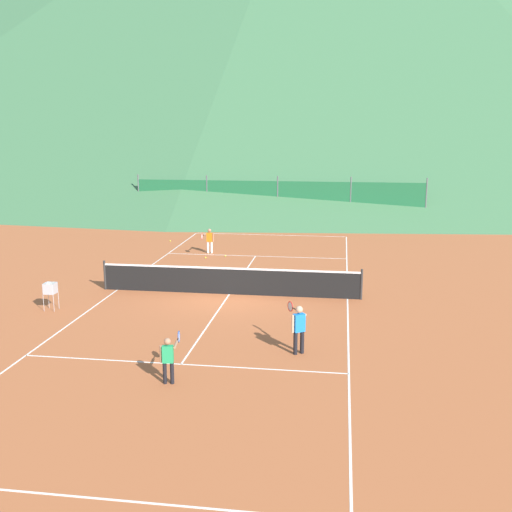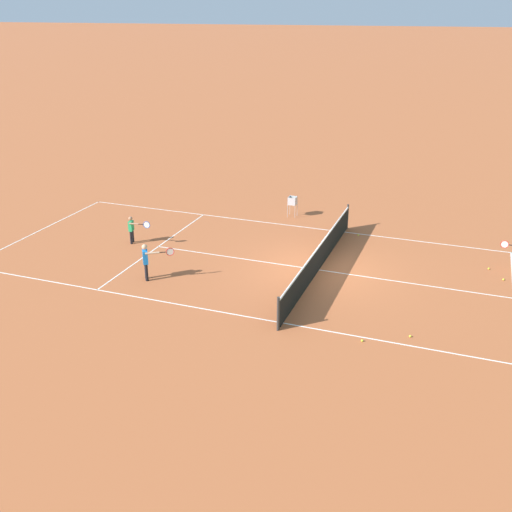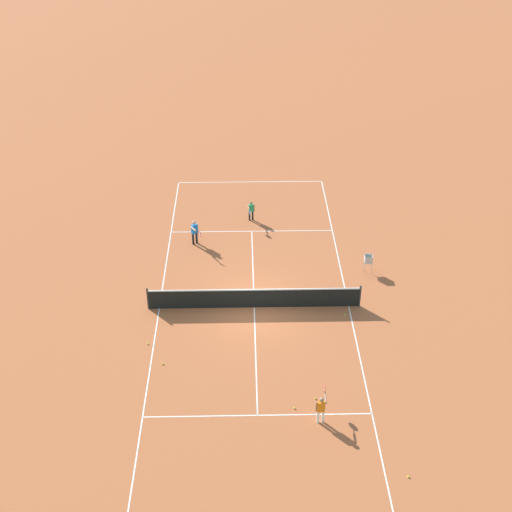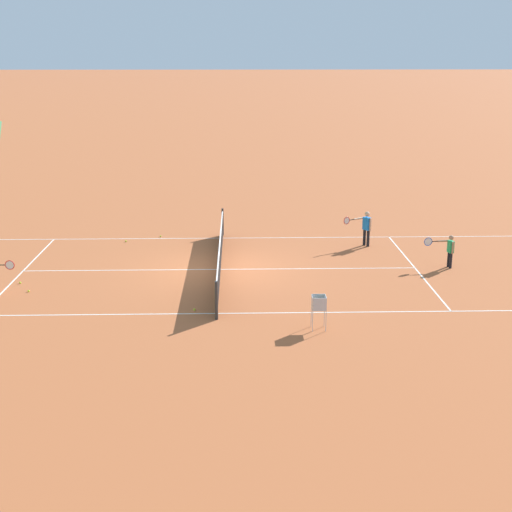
% 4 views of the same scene
% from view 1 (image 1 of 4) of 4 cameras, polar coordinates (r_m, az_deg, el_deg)
% --- Properties ---
extents(ground_plane, '(600.00, 600.00, 0.00)m').
position_cam_1_polar(ground_plane, '(21.03, -2.55, -3.65)').
color(ground_plane, '#B25B33').
extents(court_line_markings, '(8.25, 23.85, 0.01)m').
position_cam_1_polar(court_line_markings, '(21.03, -2.55, -3.65)').
color(court_line_markings, white).
rests_on(court_line_markings, ground).
extents(tennis_net, '(9.18, 0.08, 1.06)m').
position_cam_1_polar(tennis_net, '(20.90, -2.57, -2.34)').
color(tennis_net, '#2D2D2D').
rests_on(tennis_net, ground).
extents(windscreen_fence_far, '(17.28, 0.08, 2.90)m').
position_cam_1_polar(windscreen_fence_far, '(35.85, 2.06, 5.08)').
color(windscreen_fence_far, '#1E6038').
rests_on(windscreen_fence_far, ground).
extents(player_far_service, '(0.57, 1.06, 1.29)m').
position_cam_1_polar(player_far_service, '(15.49, 4.06, -6.62)').
color(player_far_service, black).
rests_on(player_far_service, ground).
extents(player_near_baseline, '(0.37, 0.96, 1.09)m').
position_cam_1_polar(player_near_baseline, '(13.92, -8.31, -9.41)').
color(player_near_baseline, black).
rests_on(player_near_baseline, ground).
extents(player_far_baseline, '(0.40, 0.97, 1.15)m').
position_cam_1_polar(player_far_baseline, '(27.72, -4.49, 1.62)').
color(player_far_baseline, white).
rests_on(player_far_baseline, ground).
extents(tennis_ball_by_net_left, '(0.07, 0.07, 0.07)m').
position_cam_1_polar(tennis_ball_by_net_left, '(22.62, -11.93, -2.69)').
color(tennis_ball_by_net_left, '#CCE033').
rests_on(tennis_ball_by_net_left, ground).
extents(tennis_ball_far_corner, '(0.07, 0.07, 0.07)m').
position_cam_1_polar(tennis_ball_far_corner, '(27.08, -2.93, 0.01)').
color(tennis_ball_far_corner, '#CCE033').
rests_on(tennis_ball_far_corner, ground).
extents(tennis_ball_service_box, '(0.07, 0.07, 0.07)m').
position_cam_1_polar(tennis_ball_service_box, '(22.98, 9.27, -2.34)').
color(tennis_ball_service_box, '#CCE033').
rests_on(tennis_ball_service_box, ground).
extents(tennis_ball_mid_court, '(0.07, 0.07, 0.07)m').
position_cam_1_polar(tennis_ball_mid_court, '(30.91, -8.17, 1.43)').
color(tennis_ball_mid_court, '#CCE033').
rests_on(tennis_ball_mid_court, ground).
extents(tennis_ball_alley_left, '(0.07, 0.07, 0.07)m').
position_cam_1_polar(tennis_ball_alley_left, '(26.79, -4.81, -0.15)').
color(tennis_ball_alley_left, '#CCE033').
rests_on(tennis_ball_alley_left, ground).
extents(tennis_ball_near_corner, '(0.07, 0.07, 0.07)m').
position_cam_1_polar(tennis_ball_near_corner, '(24.16, 7.55, -1.58)').
color(tennis_ball_near_corner, '#CCE033').
rests_on(tennis_ball_near_corner, ground).
extents(ball_hopper, '(0.36, 0.36, 0.89)m').
position_cam_1_polar(ball_hopper, '(20.15, -18.99, -3.08)').
color(ball_hopper, '#B7B7BC').
rests_on(ball_hopper, ground).
extents(alpine_chalet, '(13.00, 10.00, 11.20)m').
position_cam_1_polar(alpine_chalet, '(65.99, -2.92, 12.24)').
color(alpine_chalet, '#C6B28E').
rests_on(alpine_chalet, ground).
extents(mountain_west_ridge, '(160.64, 160.64, 64.58)m').
position_cam_1_polar(mountain_west_ridge, '(265.26, -13.21, 17.62)').
color(mountain_west_ridge, '#3D6B42').
rests_on(mountain_west_ridge, ground).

